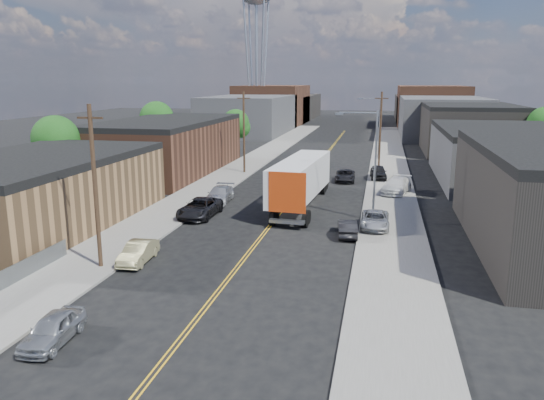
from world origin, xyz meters
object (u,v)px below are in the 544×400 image
at_px(car_right_lot_a, 375,220).
at_px(car_right_lot_c, 378,172).
at_px(car_right_lot_b, 396,185).
at_px(car_left_d, 220,195).
at_px(car_left_b, 138,252).
at_px(car_left_c, 200,208).
at_px(car_right_oncoming, 347,228).
at_px(car_left_a, 53,329).
at_px(semi_truck, 303,178).
at_px(car_ahead_truck, 345,176).

bearing_deg(car_right_lot_a, car_right_lot_c, 89.59).
relative_size(car_right_lot_a, car_right_lot_b, 0.86).
height_order(car_left_d, car_right_lot_a, car_left_d).
relative_size(car_left_b, car_left_c, 0.72).
bearing_deg(car_left_b, car_left_c, 86.49).
height_order(car_left_d, car_right_lot_c, car_right_lot_c).
xyz_separation_m(car_left_c, car_right_oncoming, (12.62, -3.18, -0.15)).
height_order(car_left_b, car_left_d, car_left_d).
relative_size(car_left_c, car_right_oncoming, 1.45).
distance_m(car_left_d, car_right_lot_a, 16.02).
xyz_separation_m(car_right_lot_a, car_right_lot_c, (0.00, 21.53, 0.12)).
bearing_deg(car_left_c, car_left_a, -85.98).
relative_size(semi_truck, car_left_b, 4.28).
distance_m(car_right_lot_b, car_right_lot_c, 8.11).
distance_m(semi_truck, car_ahead_truck, 13.06).
bearing_deg(semi_truck, car_ahead_truck, 80.57).
xyz_separation_m(car_right_lot_c, car_ahead_truck, (-3.70, -1.80, -0.26)).
height_order(car_left_b, car_right_oncoming, car_left_b).
bearing_deg(car_right_oncoming, car_right_lot_a, -137.73).
height_order(car_right_lot_a, car_right_lot_b, car_right_lot_b).
bearing_deg(car_left_a, semi_truck, 73.07).
height_order(car_right_lot_c, car_ahead_truck, car_right_lot_c).
distance_m(car_left_b, car_right_oncoming, 15.25).
bearing_deg(car_right_lot_c, car_ahead_truck, -158.43).
relative_size(semi_truck, car_right_lot_c, 3.89).
height_order(car_left_d, car_ahead_truck, car_left_d).
bearing_deg(car_right_oncoming, car_ahead_truck, -91.77).
xyz_separation_m(car_left_b, car_right_lot_a, (14.60, 10.80, 0.12)).
height_order(car_right_lot_a, car_right_lot_c, car_right_lot_c).
bearing_deg(car_ahead_truck, car_left_c, -122.10).
height_order(car_left_d, car_right_lot_b, car_right_lot_b).
bearing_deg(car_left_d, car_right_oncoming, -37.97).
height_order(car_right_lot_b, car_ahead_truck, car_right_lot_b).
xyz_separation_m(car_left_c, car_right_lot_c, (14.60, 20.59, 0.12)).
distance_m(car_right_oncoming, car_right_lot_a, 2.99).
xyz_separation_m(car_left_d, car_right_lot_a, (14.60, -6.59, 0.05)).
xyz_separation_m(car_left_d, car_right_lot_c, (14.60, 14.94, 0.17)).
height_order(car_left_a, car_left_c, car_left_c).
distance_m(car_left_c, car_right_lot_c, 25.24).
bearing_deg(car_right_lot_a, car_right_oncoming, -131.91).
bearing_deg(car_right_lot_c, car_right_oncoming, -99.14).
bearing_deg(car_right_lot_b, car_ahead_truck, 147.88).
xyz_separation_m(car_left_a, car_right_oncoming, (11.57, 19.19, -0.02)).
relative_size(car_left_c, car_right_lot_c, 1.27).
relative_size(car_left_c, car_left_d, 1.11).
relative_size(car_left_a, car_right_lot_b, 0.72).
bearing_deg(car_left_b, car_left_d, 86.49).
height_order(car_right_oncoming, car_right_lot_a, car_right_lot_a).
relative_size(semi_truck, car_left_d, 3.40).
distance_m(car_right_oncoming, car_right_lot_c, 23.85).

